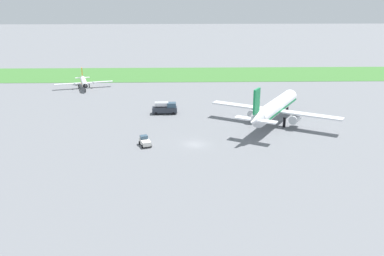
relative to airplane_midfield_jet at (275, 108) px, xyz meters
name	(u,v)px	position (x,y,z in m)	size (l,w,h in m)	color
ground_plane	(195,144)	(-19.72, -13.67, -4.12)	(600.00, 600.00, 0.00)	slate
grass_taxiway_strip	(188,74)	(-19.72, 63.15, -4.08)	(360.00, 28.00, 0.08)	#3D7533
airplane_midfield_jet	(275,108)	(0.00, 0.00, 0.00)	(29.17, 29.15, 11.45)	white
airplane_taxiing_turboprop	(84,82)	(-54.44, 41.00, -2.07)	(18.37, 15.86, 5.62)	white
pushback_tug_near_gate	(145,141)	(-30.33, -14.12, -3.21)	(3.00, 3.99, 1.95)	white
fuel_truck_midfield	(165,108)	(-26.84, 10.12, -2.54)	(6.57, 2.82, 3.29)	#2D333D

